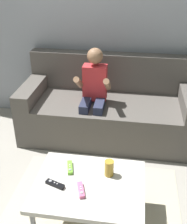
# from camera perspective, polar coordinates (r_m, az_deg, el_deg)

# --- Properties ---
(wall_back) EXTENTS (4.48, 0.05, 2.50)m
(wall_back) POSITION_cam_1_polar(r_m,az_deg,el_deg) (3.23, -0.35, 19.37)
(wall_back) COLOR #999EA8
(wall_back) RESTS_ON ground
(couch) EXTENTS (1.83, 0.80, 0.84)m
(couch) POSITION_cam_1_polar(r_m,az_deg,el_deg) (3.14, 3.03, 0.51)
(couch) COLOR #56514C
(couch) RESTS_ON ground
(person_seated_on_couch) EXTENTS (0.34, 0.41, 1.00)m
(person_seated_on_couch) POSITION_cam_1_polar(r_m,az_deg,el_deg) (2.87, 0.02, 3.88)
(person_seated_on_couch) COLOR #282D47
(person_seated_on_couch) RESTS_ON ground
(coffee_table) EXTENTS (0.76, 0.61, 0.40)m
(coffee_table) POSITION_cam_1_polar(r_m,az_deg,el_deg) (2.06, -0.87, -14.88)
(coffee_table) COLOR beige
(coffee_table) RESTS_ON ground
(area_rug) EXTENTS (1.39, 1.44, 0.01)m
(area_rug) POSITION_cam_1_polar(r_m,az_deg,el_deg) (2.32, -0.80, -21.25)
(area_rug) COLOR #BCB299
(area_rug) RESTS_ON ground
(game_remote_lime_near_edge) EXTENTS (0.07, 0.14, 0.03)m
(game_remote_lime_near_edge) POSITION_cam_1_polar(r_m,az_deg,el_deg) (2.15, -4.74, -11.00)
(game_remote_lime_near_edge) COLOR #72C638
(game_remote_lime_near_edge) RESTS_ON coffee_table
(game_remote_pink_center) EXTENTS (0.08, 0.14, 0.03)m
(game_remote_pink_center) POSITION_cam_1_polar(r_m,az_deg,el_deg) (1.97, -2.53, -15.30)
(game_remote_pink_center) COLOR pink
(game_remote_pink_center) RESTS_ON coffee_table
(game_remote_black_far_corner) EXTENTS (0.14, 0.08, 0.03)m
(game_remote_black_far_corner) POSITION_cam_1_polar(r_m,az_deg,el_deg) (2.03, -7.70, -14.09)
(game_remote_black_far_corner) COLOR black
(game_remote_black_far_corner) RESTS_ON coffee_table
(soda_can) EXTENTS (0.07, 0.07, 0.12)m
(soda_can) POSITION_cam_1_polar(r_m,az_deg,el_deg) (2.06, 3.14, -11.13)
(soda_can) COLOR #B78C2D
(soda_can) RESTS_ON coffee_table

